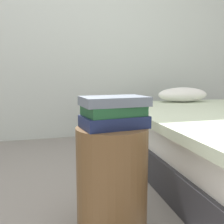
{
  "coord_description": "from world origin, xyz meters",
  "views": [
    {
      "loc": [
        -0.32,
        -1.12,
        0.75
      ],
      "look_at": [
        0.0,
        0.0,
        0.58
      ],
      "focal_mm": 40.82,
      "sensor_mm": 36.0,
      "label": 1
    }
  ],
  "objects_px": {
    "book_forest": "(113,111)",
    "book_slate": "(114,101)",
    "side_table": "(112,179)",
    "book_navy": "(114,122)"
  },
  "relations": [
    {
      "from": "book_forest",
      "to": "book_slate",
      "type": "height_order",
      "value": "book_slate"
    },
    {
      "from": "book_forest",
      "to": "book_slate",
      "type": "relative_size",
      "value": 0.89
    },
    {
      "from": "book_forest",
      "to": "book_slate",
      "type": "xyz_separation_m",
      "value": [
        0.0,
        0.0,
        0.04
      ]
    },
    {
      "from": "side_table",
      "to": "book_forest",
      "type": "height_order",
      "value": "book_forest"
    },
    {
      "from": "book_slate",
      "to": "book_forest",
      "type": "bearing_deg",
      "value": -173.94
    },
    {
      "from": "book_forest",
      "to": "side_table",
      "type": "bearing_deg",
      "value": -178.5
    },
    {
      "from": "book_navy",
      "to": "book_forest",
      "type": "height_order",
      "value": "book_forest"
    },
    {
      "from": "book_navy",
      "to": "book_slate",
      "type": "relative_size",
      "value": 0.98
    },
    {
      "from": "side_table",
      "to": "book_forest",
      "type": "xyz_separation_m",
      "value": [
        0.01,
        0.0,
        0.33
      ]
    },
    {
      "from": "side_table",
      "to": "book_slate",
      "type": "bearing_deg",
      "value": 9.95
    }
  ]
}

